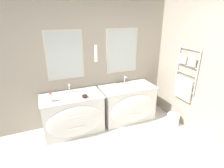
% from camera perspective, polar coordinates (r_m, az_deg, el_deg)
% --- Properties ---
extents(wall_back, '(4.92, 0.14, 2.60)m').
position_cam_1_polar(wall_back, '(3.63, -6.51, 7.42)').
color(wall_back, '#9E9384').
rests_on(wall_back, ground_plane).
extents(wall_right, '(0.13, 4.22, 2.60)m').
position_cam_1_polar(wall_right, '(3.55, 27.09, 4.70)').
color(wall_right, '#9E9384').
rests_on(wall_right, ground_plane).
extents(vanity_left, '(1.15, 0.67, 0.77)m').
position_cam_1_polar(vanity_left, '(3.52, -12.53, -9.66)').
color(vanity_left, silver).
rests_on(vanity_left, ground_plane).
extents(vanity_right, '(1.15, 0.67, 0.77)m').
position_cam_1_polar(vanity_right, '(3.85, 5.26, -6.33)').
color(vanity_right, silver).
rests_on(vanity_right, ground_plane).
extents(faucet_left, '(0.17, 0.12, 0.19)m').
position_cam_1_polar(faucet_left, '(3.47, -13.72, -1.47)').
color(faucet_left, silver).
rests_on(faucet_left, vanity_left).
extents(faucet_right, '(0.17, 0.12, 0.19)m').
position_cam_1_polar(faucet_right, '(3.81, 4.20, 1.15)').
color(faucet_right, silver).
rests_on(faucet_right, vanity_right).
extents(toiletry_bottle, '(0.06, 0.06, 0.17)m').
position_cam_1_polar(toiletry_bottle, '(3.23, -19.33, -4.18)').
color(toiletry_bottle, silver).
rests_on(toiletry_bottle, vanity_left).
extents(amenity_bowl, '(0.11, 0.11, 0.06)m').
position_cam_1_polar(amenity_bowl, '(3.25, -8.92, -3.89)').
color(amenity_bowl, black).
rests_on(amenity_bowl, vanity_left).
extents(soap_dish, '(0.08, 0.06, 0.04)m').
position_cam_1_polar(soap_dish, '(3.44, 1.66, -2.39)').
color(soap_dish, white).
rests_on(soap_dish, vanity_right).
extents(waste_bin, '(0.25, 0.25, 0.25)m').
position_cam_1_polar(waste_bin, '(3.99, 19.29, -10.78)').
color(waste_bin, silver).
rests_on(waste_bin, ground_plane).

